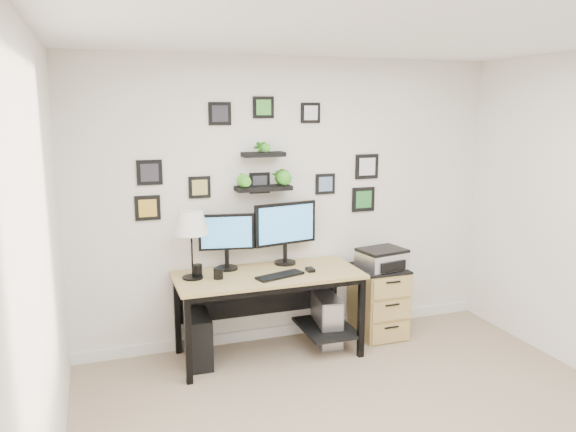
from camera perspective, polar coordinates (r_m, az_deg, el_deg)
name	(u,v)px	position (r m, az deg, el deg)	size (l,w,h in m)	color
room	(292,329)	(5.52, 0.43, -11.44)	(4.00, 4.00, 4.00)	tan
desk	(271,285)	(4.94, -1.74, -7.05)	(1.60, 0.70, 0.75)	tan
monitor_left	(227,237)	(4.92, -6.26, -2.17)	(0.48, 0.22, 0.50)	black
monitor_right	(285,228)	(5.05, -0.26, -1.22)	(0.61, 0.23, 0.57)	black
keyboard	(280,276)	(4.76, -0.83, -6.07)	(0.42, 0.13, 0.02)	black
mouse	(310,270)	(4.91, 2.27, -5.47)	(0.06, 0.10, 0.03)	black
table_lamp	(191,224)	(4.67, -9.82, -0.85)	(0.28, 0.28, 0.57)	black
mug	(218,273)	(4.73, -7.10, -5.82)	(0.08, 0.08, 0.09)	black
pen_cup	(198,270)	(4.84, -9.17, -5.44)	(0.08, 0.08, 0.10)	black
pc_tower_black	(198,339)	(4.95, -9.11, -12.23)	(0.19, 0.44, 0.44)	black
pc_tower_grey	(327,319)	(5.29, 3.95, -10.44)	(0.26, 0.47, 0.45)	gray
file_cabinet	(379,301)	(5.49, 9.18, -8.51)	(0.43, 0.53, 0.67)	tan
printer	(382,259)	(5.33, 9.54, -4.29)	(0.46, 0.39, 0.19)	silver
wall_decor	(266,167)	(4.99, -2.26, 5.01)	(2.28, 0.18, 1.08)	black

